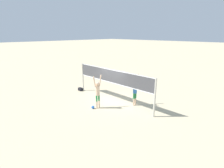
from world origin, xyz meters
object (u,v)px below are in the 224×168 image
player_blocker (135,89)px  player_spiker (98,91)px  volleyball_net (112,79)px  gear_bag (80,89)px  volleyball (93,107)px

player_blocker → player_spiker: bearing=-34.0°
volleyball_net → gear_bag: size_ratio=17.93×
volleyball_net → volleyball: volleyball_net is taller
gear_bag → player_spiker: bearing=-18.6°
volleyball_net → player_spiker: 1.65m
volleyball_net → player_spiker: size_ratio=3.22×
player_blocker → volleyball_net: bearing=-69.8°
player_blocker → volleyball: 3.14m
volleyball_net → volleyball: bearing=-88.3°
volleyball_net → volleyball: 2.48m
volleyball_net → player_blocker: (1.65, 0.61, -0.54)m
player_spiker → gear_bag: size_ratio=5.57×
volleyball_net → player_spiker: (0.20, -1.55, -0.52)m
player_spiker → player_blocker: player_spiker is taller
volleyball_net → player_blocker: bearing=20.2°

